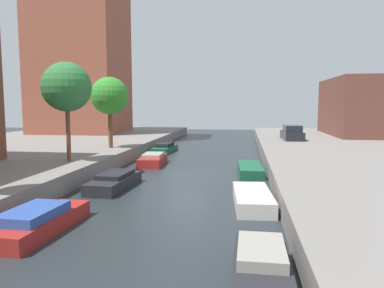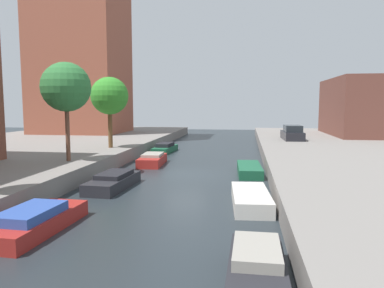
# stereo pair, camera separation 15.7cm
# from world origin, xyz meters

# --- Properties ---
(ground_plane) EXTENTS (84.00, 84.00, 0.00)m
(ground_plane) POSITION_xyz_m (0.00, 0.00, 0.00)
(ground_plane) COLOR #232B30
(apartment_tower_far) EXTENTS (10.00, 8.76, 21.20)m
(apartment_tower_far) POSITION_xyz_m (-16.00, 19.83, 11.60)
(apartment_tower_far) COLOR brown
(apartment_tower_far) RESTS_ON quay_left
(low_block_right) EXTENTS (10.00, 12.77, 6.27)m
(low_block_right) POSITION_xyz_m (18.00, 20.80, 4.14)
(low_block_right) COLOR brown
(low_block_right) RESTS_ON quay_right
(street_tree_2) EXTENTS (2.92, 2.92, 5.87)m
(street_tree_2) POSITION_xyz_m (-6.84, -1.87, 5.38)
(street_tree_2) COLOR brown
(street_tree_2) RESTS_ON quay_left
(street_tree_3) EXTENTS (2.92, 2.92, 5.52)m
(street_tree_3) POSITION_xyz_m (-6.84, 5.07, 5.02)
(street_tree_3) COLOR brown
(street_tree_3) RESTS_ON quay_left
(parked_car) EXTENTS (1.89, 4.31, 1.41)m
(parked_car) POSITION_xyz_m (8.14, 13.91, 1.59)
(parked_car) COLOR black
(parked_car) RESTS_ON quay_right
(moored_boat_left_1) EXTENTS (1.84, 4.44, 0.90)m
(moored_boat_left_1) POSITION_xyz_m (-3.41, -11.04, 0.38)
(moored_boat_left_1) COLOR maroon
(moored_boat_left_1) RESTS_ON ground_plane
(moored_boat_left_2) EXTENTS (1.76, 4.36, 0.82)m
(moored_boat_left_2) POSITION_xyz_m (-3.14, -4.30, 0.36)
(moored_boat_left_2) COLOR #232328
(moored_boat_left_2) RESTS_ON ground_plane
(moored_boat_left_3) EXTENTS (1.77, 3.98, 0.83)m
(moored_boat_left_3) POSITION_xyz_m (-3.01, 3.34, 0.37)
(moored_boat_left_3) COLOR maroon
(moored_boat_left_3) RESTS_ON ground_plane
(moored_boat_left_4) EXTENTS (1.68, 4.27, 0.85)m
(moored_boat_left_4) POSITION_xyz_m (-3.68, 10.55, 0.36)
(moored_boat_left_4) COLOR #195638
(moored_boat_left_4) RESTS_ON ground_plane
(moored_boat_right_1) EXTENTS (1.41, 3.64, 0.92)m
(moored_boat_right_1) POSITION_xyz_m (4.04, -13.76, 0.40)
(moored_boat_right_1) COLOR #232328
(moored_boat_right_1) RESTS_ON ground_plane
(moored_boat_right_2) EXTENTS (1.83, 4.21, 0.62)m
(moored_boat_right_2) POSITION_xyz_m (3.97, -6.66, 0.31)
(moored_boat_right_2) COLOR beige
(moored_boat_right_2) RESTS_ON ground_plane
(moored_boat_right_3) EXTENTS (1.65, 4.37, 0.57)m
(moored_boat_right_3) POSITION_xyz_m (3.97, 0.75, 0.29)
(moored_boat_right_3) COLOR #195638
(moored_boat_right_3) RESTS_ON ground_plane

